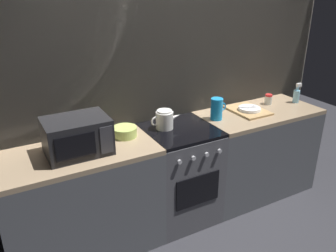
% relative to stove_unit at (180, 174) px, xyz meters
% --- Properties ---
extents(ground_plane, '(8.00, 8.00, 0.00)m').
position_rel_stove_unit_xyz_m(ground_plane, '(0.00, 0.00, -0.45)').
color(ground_plane, '#2D2D33').
extents(back_wall, '(3.60, 0.05, 2.40)m').
position_rel_stove_unit_xyz_m(back_wall, '(0.00, 0.32, 0.75)').
color(back_wall, '#A39989').
rests_on(back_wall, ground_plane).
extents(counter_left, '(1.20, 0.60, 0.90)m').
position_rel_stove_unit_xyz_m(counter_left, '(-0.90, 0.00, 0.00)').
color(counter_left, '#515459').
rests_on(counter_left, ground_plane).
extents(stove_unit, '(0.60, 0.63, 0.90)m').
position_rel_stove_unit_xyz_m(stove_unit, '(0.00, 0.00, 0.00)').
color(stove_unit, '#4C4C51').
rests_on(stove_unit, ground_plane).
extents(counter_right, '(1.20, 0.60, 0.90)m').
position_rel_stove_unit_xyz_m(counter_right, '(0.90, 0.00, 0.00)').
color(counter_right, '#515459').
rests_on(counter_right, ground_plane).
extents(microwave, '(0.46, 0.35, 0.27)m').
position_rel_stove_unit_xyz_m(microwave, '(-0.89, -0.02, 0.59)').
color(microwave, black).
rests_on(microwave, counter_left).
extents(kettle, '(0.28, 0.15, 0.17)m').
position_rel_stove_unit_xyz_m(kettle, '(-0.11, 0.07, 0.53)').
color(kettle, white).
rests_on(kettle, stove_unit).
extents(mixing_bowl, '(0.20, 0.20, 0.08)m').
position_rel_stove_unit_xyz_m(mixing_bowl, '(-0.48, 0.09, 0.49)').
color(mixing_bowl, '#B7D166').
rests_on(mixing_bowl, counter_left).
extents(pitcher, '(0.16, 0.11, 0.20)m').
position_rel_stove_unit_xyz_m(pitcher, '(0.40, 0.03, 0.55)').
color(pitcher, '#198CD8').
rests_on(pitcher, counter_right).
extents(dish_pile, '(0.30, 0.40, 0.06)m').
position_rel_stove_unit_xyz_m(dish_pile, '(0.79, 0.04, 0.47)').
color(dish_pile, tan).
rests_on(dish_pile, counter_right).
extents(spice_jar, '(0.08, 0.08, 0.10)m').
position_rel_stove_unit_xyz_m(spice_jar, '(1.12, 0.11, 0.50)').
color(spice_jar, silver).
rests_on(spice_jar, counter_right).
extents(spray_bottle, '(0.08, 0.06, 0.20)m').
position_rel_stove_unit_xyz_m(spray_bottle, '(1.41, 0.02, 0.53)').
color(spray_bottle, '#8CCCE5').
rests_on(spray_bottle, counter_right).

